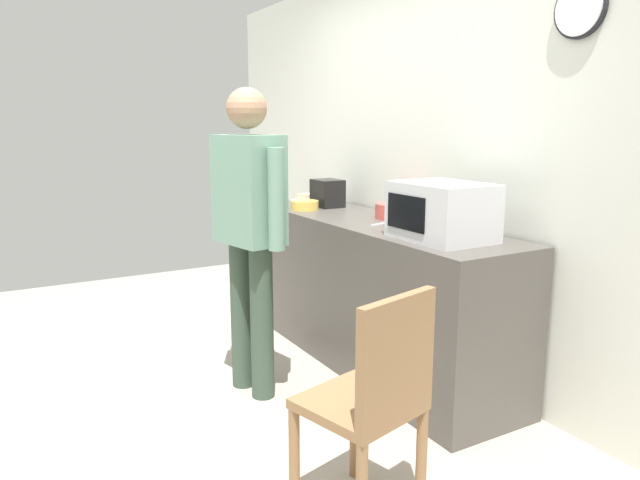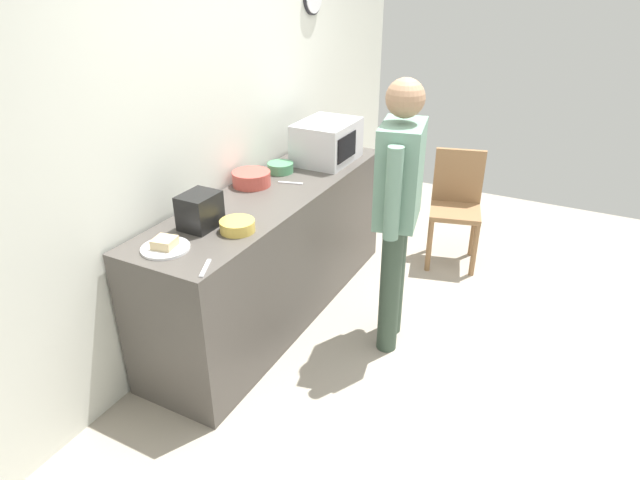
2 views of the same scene
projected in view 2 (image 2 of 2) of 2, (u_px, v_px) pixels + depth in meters
ground_plane at (439, 358)px, 3.51m from camera, size 6.00×6.00×0.00m
back_wall at (222, 129)px, 3.58m from camera, size 5.40×0.13×2.60m
kitchen_counter at (275, 253)px, 3.80m from camera, size 2.30×0.62×0.94m
microwave at (327, 141)px, 4.06m from camera, size 0.50×0.39×0.30m
sandwich_plate at (165, 246)px, 2.84m from camera, size 0.25×0.25×0.07m
salad_bowl at (237, 226)px, 3.03m from camera, size 0.20×0.20×0.06m
cereal_bowl at (251, 179)px, 3.65m from camera, size 0.26×0.26×0.10m
mixing_bowl at (280, 168)px, 3.89m from camera, size 0.19×0.19×0.07m
toaster at (200, 211)px, 3.05m from camera, size 0.22×0.18×0.20m
fork_utensil at (205, 268)px, 2.67m from camera, size 0.16×0.09×0.01m
spoon_utensil at (291, 183)px, 3.70m from camera, size 0.07×0.17×0.01m
person_standing at (398, 200)px, 3.24m from camera, size 0.58×0.32×1.73m
wooden_chair at (456, 202)px, 4.47m from camera, size 0.49×0.49×0.94m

